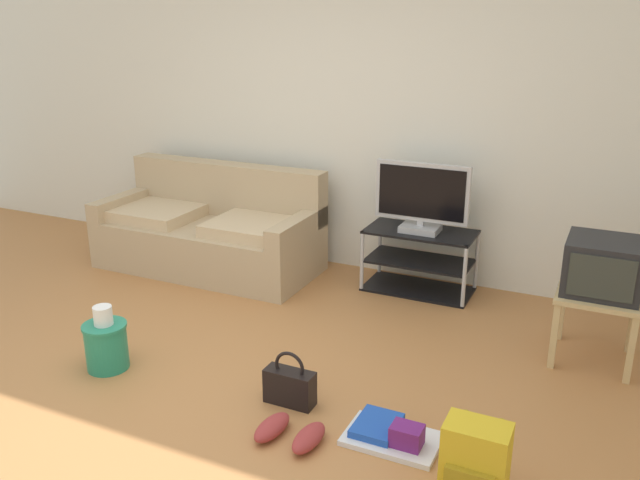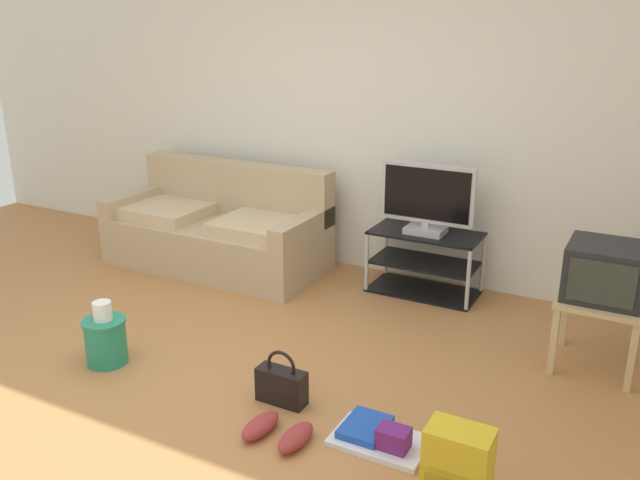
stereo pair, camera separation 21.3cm
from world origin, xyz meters
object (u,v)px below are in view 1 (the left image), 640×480
side_table (598,304)px  backpack (475,461)px  cleaning_bucket (106,343)px  handbag (290,385)px  couch (211,232)px  sneakers_pair (290,432)px  crt_tv (603,266)px  flat_tv (422,198)px  tv_stand (419,261)px  floor_tray (391,434)px

side_table → backpack: 1.66m
cleaning_bucket → handbag: bearing=6.0°
couch → side_table: size_ratio=3.83×
sneakers_pair → crt_tv: bearing=50.0°
side_table → cleaning_bucket: (-2.73, -1.41, -0.21)m
couch → cleaning_bucket: (0.42, -1.79, -0.14)m
flat_tv → backpack: (0.95, -2.20, -0.59)m
couch → tv_stand: 1.83m
couch → floor_tray: 2.90m
flat_tv → crt_tv: bearing=-23.7°
tv_stand → crt_tv: bearing=-24.5°
couch → side_table: bearing=-6.9°
couch → cleaning_bucket: bearing=-76.7°
handbag → sneakers_pair: handbag is taller
handbag → tv_stand: bearing=85.0°
couch → sneakers_pair: bearing=-47.5°
flat_tv → side_table: bearing=-24.3°
side_table → backpack: side_table is taller
flat_tv → tv_stand: bearing=90.0°
floor_tray → handbag: bearing=171.6°
cleaning_bucket → backpack: bearing=-4.5°
backpack → crt_tv: bearing=72.2°
tv_stand → flat_tv: flat_tv is taller
tv_stand → handbag: tv_stand is taller
backpack → cleaning_bucket: cleaning_bucket is taller
handbag → backpack: bearing=-15.7°
sneakers_pair → cleaning_bucket: bearing=172.6°
flat_tv → cleaning_bucket: bearing=-124.5°
crt_tv → backpack: (-0.40, -1.61, -0.46)m
side_table → floor_tray: size_ratio=1.01×
handbag → sneakers_pair: 0.36m
tv_stand → sneakers_pair: tv_stand is taller
couch → backpack: 3.40m
tv_stand → side_table: tv_stand is taller
couch → crt_tv: bearing=-6.6°
flat_tv → handbag: 2.01m
backpack → cleaning_bucket: 2.35m
flat_tv → cleaning_bucket: (-1.39, -2.02, -0.60)m
tv_stand → floor_tray: (0.48, -2.01, -0.21)m
sneakers_pair → flat_tv: bearing=89.9°
flat_tv → floor_tray: flat_tv is taller
flat_tv → floor_tray: (0.48, -1.98, -0.73)m
tv_stand → side_table: size_ratio=1.72×
side_table → floor_tray: (-0.87, -1.38, -0.35)m
cleaning_bucket → floor_tray: (1.86, 0.03, -0.13)m
backpack → floor_tray: size_ratio=0.75×
sneakers_pair → couch: bearing=132.5°
crt_tv → backpack: size_ratio=1.23×
cleaning_bucket → side_table: bearing=27.3°
side_table → floor_tray: bearing=-122.3°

